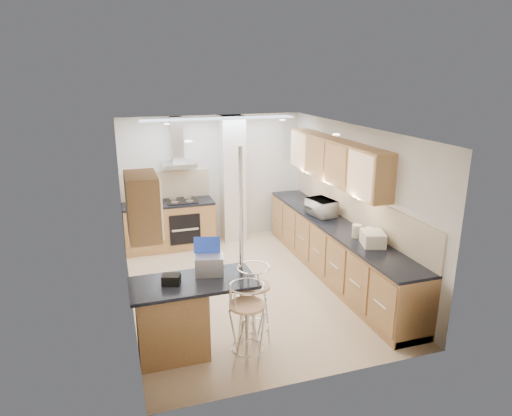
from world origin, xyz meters
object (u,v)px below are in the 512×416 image
object	(u,v)px
laptop	(210,265)
bread_bin	(373,239)
bar_stool_end	(254,305)
microwave	(322,208)
bar_stool_near	(247,326)

from	to	relation	value
laptop	bread_bin	world-z (taller)	laptop
laptop	bar_stool_end	xyz separation A→B (m)	(0.50, -0.20, -0.53)
microwave	laptop	distance (m)	2.93
bar_stool_near	bread_bin	xyz separation A→B (m)	(2.15, 0.90, 0.49)
microwave	laptop	bearing A→B (deg)	116.40
bar_stool_near	bread_bin	world-z (taller)	bread_bin
bar_stool_near	bread_bin	size ratio (longest dim) A/B	2.79
bar_stool_end	bar_stool_near	bearing A→B (deg)	-169.77
laptop	microwave	bearing A→B (deg)	50.76
laptop	bread_bin	xyz separation A→B (m)	(2.43, 0.27, -0.04)
microwave	bar_stool_near	size ratio (longest dim) A/B	0.50
bread_bin	microwave	bearing A→B (deg)	110.56
microwave	bar_stool_end	xyz separation A→B (m)	(-1.85, -1.96, -0.53)
microwave	bar_stool_near	bearing A→B (deg)	128.76
bar_stool_near	bread_bin	bearing A→B (deg)	27.05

